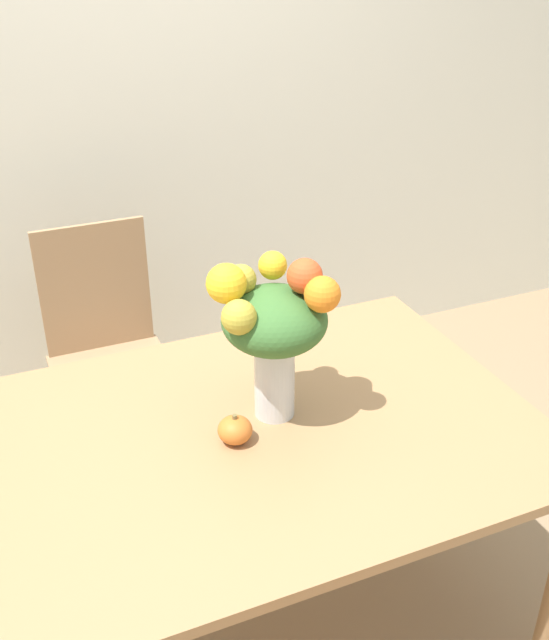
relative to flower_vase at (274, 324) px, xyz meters
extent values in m
plane|color=#8E7556|center=(-0.08, -0.05, -1.00)|extent=(12.00, 12.00, 0.00)
cube|color=silver|center=(-0.08, 1.46, 0.35)|extent=(8.00, 0.06, 2.70)
cube|color=#9E754C|center=(-0.08, -0.05, -0.29)|extent=(1.51, 1.06, 0.03)
cylinder|color=#9E754C|center=(0.61, 0.42, -0.65)|extent=(0.06, 0.06, 0.69)
cylinder|color=silver|center=(0.00, 0.00, -0.16)|extent=(0.11, 0.11, 0.23)
cylinder|color=silver|center=(0.00, 0.00, -0.22)|extent=(0.10, 0.10, 0.11)
cylinder|color=#38662D|center=(0.02, 0.00, -0.12)|extent=(0.01, 0.01, 0.29)
cylinder|color=#38662D|center=(0.01, 0.02, -0.12)|extent=(0.01, 0.01, 0.29)
cylinder|color=#38662D|center=(-0.02, 0.01, -0.12)|extent=(0.01, 0.01, 0.29)
cylinder|color=#38662D|center=(-0.02, -0.01, -0.12)|extent=(0.01, 0.01, 0.29)
cylinder|color=#38662D|center=(0.01, -0.02, -0.12)|extent=(0.01, 0.01, 0.29)
ellipsoid|color=#38662D|center=(0.00, 0.00, 0.01)|extent=(0.27, 0.27, 0.16)
sphere|color=yellow|center=(-0.11, 0.03, 0.12)|extent=(0.10, 0.10, 0.10)
sphere|color=yellow|center=(0.12, 0.00, 0.06)|extent=(0.09, 0.09, 0.09)
sphere|color=orange|center=(0.09, -0.09, 0.11)|extent=(0.09, 0.09, 0.09)
sphere|color=yellow|center=(0.03, 0.09, 0.12)|extent=(0.08, 0.08, 0.08)
sphere|color=#AD9E33|center=(-0.06, 0.07, 0.11)|extent=(0.08, 0.08, 0.08)
sphere|color=#AD9E33|center=(-0.11, -0.05, 0.07)|extent=(0.09, 0.09, 0.09)
sphere|color=#D64C23|center=(0.07, -0.02, 0.13)|extent=(0.09, 0.09, 0.09)
ellipsoid|color=orange|center=(-0.14, -0.07, -0.24)|extent=(0.09, 0.09, 0.07)
cylinder|color=brown|center=(-0.14, -0.07, -0.20)|extent=(0.01, 0.01, 0.02)
cube|color=#9E7A56|center=(-0.29, 0.78, -0.54)|extent=(0.42, 0.42, 0.02)
cylinder|color=#9E7A56|center=(-0.46, 0.61, -0.78)|extent=(0.04, 0.04, 0.45)
cylinder|color=#9E7A56|center=(-0.12, 0.61, -0.78)|extent=(0.04, 0.04, 0.45)
cylinder|color=#9E7A56|center=(-0.46, 0.95, -0.78)|extent=(0.04, 0.04, 0.45)
cylinder|color=#9E7A56|center=(-0.12, 0.95, -0.78)|extent=(0.04, 0.04, 0.45)
cube|color=#9E7A56|center=(-0.29, 0.98, -0.28)|extent=(0.40, 0.02, 0.50)
camera|label=1|loc=(-0.65, -1.53, 0.93)|focal=42.00mm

